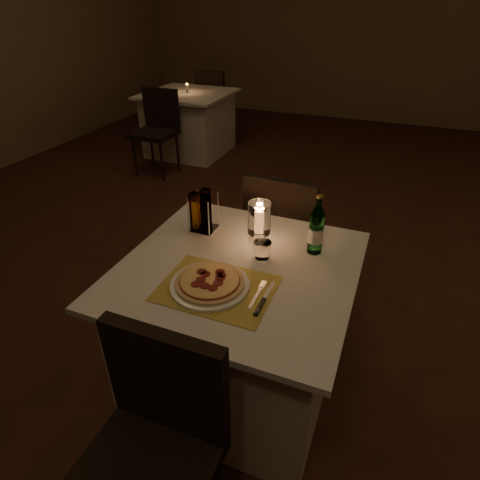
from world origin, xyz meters
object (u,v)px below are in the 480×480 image
at_px(main_table, 238,328).
at_px(plate, 210,285).
at_px(water_bottle, 316,230).
at_px(pizza, 210,282).
at_px(neighbor_table_left, 190,123).
at_px(tumbler, 262,250).
at_px(hurricane_candle, 259,219).
at_px(chair_near, 155,435).
at_px(chair_far, 283,228).

distance_m(main_table, plate, 0.42).
distance_m(plate, water_bottle, 0.54).
bearing_deg(pizza, neighbor_table_left, 119.54).
relative_size(pizza, tumbler, 3.46).
relative_size(main_table, water_bottle, 3.54).
relative_size(water_bottle, hurricane_candle, 1.38).
relative_size(main_table, chair_near, 1.11).
height_order(main_table, hurricane_candle, hurricane_candle).
bearing_deg(water_bottle, main_table, -140.17).
distance_m(chair_near, plate, 0.57).
bearing_deg(neighbor_table_left, chair_near, -63.40).
height_order(pizza, tumbler, tumbler).
bearing_deg(plate, pizza, 76.43).
bearing_deg(neighbor_table_left, pizza, -60.46).
relative_size(chair_near, hurricane_candle, 4.39).
xyz_separation_m(chair_far, neighbor_table_left, (-1.92, 2.41, -0.18)).
height_order(main_table, water_bottle, water_bottle).
bearing_deg(main_table, water_bottle, 39.83).
relative_size(chair_far, plate, 2.81).
relative_size(chair_near, chair_far, 1.00).
height_order(main_table, chair_far, chair_far).
relative_size(chair_far, tumbler, 11.12).
xyz_separation_m(tumbler, hurricane_candle, (-0.06, 0.12, 0.08)).
height_order(main_table, plate, plate).
bearing_deg(hurricane_candle, plate, -99.21).
distance_m(water_bottle, neighbor_table_left, 3.67).
bearing_deg(hurricane_candle, pizza, -99.20).
bearing_deg(chair_near, water_bottle, 73.55).
bearing_deg(water_bottle, hurricane_candle, -177.64).
xyz_separation_m(plate, tumbler, (0.12, 0.28, 0.03)).
distance_m(chair_near, hurricane_candle, 0.99).
distance_m(chair_far, water_bottle, 0.63).
height_order(plate, tumbler, tumbler).
bearing_deg(neighbor_table_left, tumbler, -56.57).
bearing_deg(chair_far, tumbler, -83.08).
distance_m(tumbler, hurricane_candle, 0.16).
distance_m(chair_near, neighbor_table_left, 4.30).
xyz_separation_m(chair_near, tumbler, (0.07, 0.81, 0.23)).
height_order(main_table, neighbor_table_left, same).
bearing_deg(plate, chair_near, -84.65).
xyz_separation_m(water_bottle, hurricane_candle, (-0.26, -0.01, 0.01)).
distance_m(chair_near, tumbler, 0.85).
height_order(chair_far, plate, chair_far).
bearing_deg(chair_far, pizza, -93.20).
distance_m(plate, hurricane_candle, 0.42).
relative_size(plate, pizza, 1.14).
bearing_deg(neighbor_table_left, main_table, -58.40).
bearing_deg(main_table, tumbler, 52.87).
xyz_separation_m(tumbler, water_bottle, (0.21, 0.13, 0.07)).
bearing_deg(pizza, hurricane_candle, 80.80).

